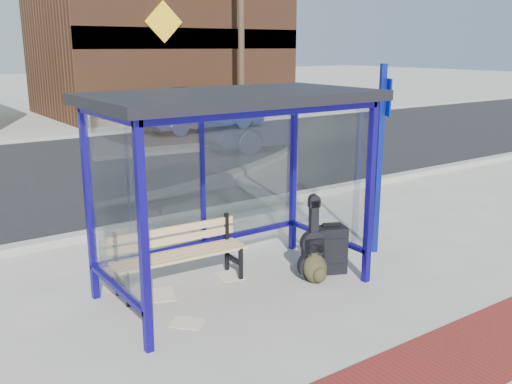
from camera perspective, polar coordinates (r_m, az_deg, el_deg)
ground at (r=7.16m, az=-2.10°, el=-9.68°), size 120.00×120.00×0.00m
curb_near at (r=9.55m, az=-11.62°, el=-3.33°), size 60.00×0.25×0.12m
street_asphalt at (r=14.26m, az=-19.87°, el=1.73°), size 60.00×10.00×0.00m
curb_far at (r=19.15m, az=-24.02°, el=4.58°), size 60.00×0.25×0.12m
bus_shelter at (r=6.65m, az=-2.59°, el=7.04°), size 3.30×1.80×2.42m
storefront_brown at (r=26.62m, az=-9.63°, el=14.83°), size 10.00×7.08×6.40m
utility_pole_east at (r=22.71m, az=-1.50°, el=17.41°), size 1.60×0.24×8.00m
bench at (r=7.16m, az=-7.77°, el=-5.90°), size 1.71×0.51×0.80m
guitar_bag at (r=7.32m, az=5.71°, el=-5.90°), size 0.40×0.22×1.07m
suitcase at (r=7.61m, az=7.51°, el=-5.74°), size 0.46×0.39×0.69m
backpack at (r=7.31m, az=5.99°, el=-7.66°), size 0.35×0.33×0.39m
sign_post at (r=8.19m, az=12.30°, el=4.17°), size 0.18×0.32×2.69m
newspaper_a at (r=7.09m, az=-9.55°, el=-10.11°), size 0.46×0.51×0.01m
newspaper_b at (r=6.40m, az=-6.89°, el=-12.86°), size 0.44×0.44×0.01m
newspaper_c at (r=7.54m, az=-2.62°, el=-8.37°), size 0.35×0.42×0.01m
parked_car at (r=20.36m, az=-5.49°, el=8.24°), size 4.69×2.03×1.50m
fire_hydrant at (r=24.05m, az=1.86°, el=8.44°), size 0.34×0.23×0.77m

